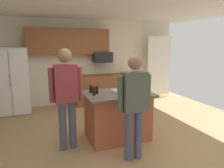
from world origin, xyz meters
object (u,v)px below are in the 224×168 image
glass_pilsner (91,89)px  mug_ceramic_white (142,89)px  tumbler_amber (94,91)px  microwave_over_range (102,57)px  glass_dark_ale (97,90)px  kitchen_island (117,115)px  glass_short_whisky (119,92)px  person_guest_left (134,101)px  person_elder_center (66,92)px  serving_tray (123,91)px  mug_blue_stoneware (135,87)px  refrigerator (12,81)px

glass_pilsner → mug_ceramic_white: (0.97, -0.28, -0.02)m
tumbler_amber → glass_pilsner: bearing=88.0°
microwave_over_range → glass_dark_ale: (-0.94, -2.49, -0.45)m
kitchen_island → glass_short_whisky: size_ratio=7.85×
kitchen_island → person_guest_left: 0.96m
glass_pilsner → tumbler_amber: 0.24m
person_elder_center → glass_pilsner: size_ratio=11.98×
glass_pilsner → glass_short_whisky: (0.42, -0.44, 0.01)m
microwave_over_range → glass_dark_ale: bearing=-110.8°
person_guest_left → serving_tray: size_ratio=3.86×
person_guest_left → serving_tray: (0.19, 0.85, -0.03)m
tumbler_amber → person_elder_center: bearing=-174.4°
mug_blue_stoneware → refrigerator: bearing=137.3°
kitchen_island → glass_dark_ale: size_ratio=9.42×
glass_pilsner → mug_ceramic_white: glass_pilsner is taller
tumbler_amber → serving_tray: tumbler_amber is taller
refrigerator → mug_ceramic_white: size_ratio=13.31×
microwave_over_range → glass_short_whisky: microwave_over_range is taller
mug_blue_stoneware → tumbler_amber: bearing=-169.1°
kitchen_island → glass_dark_ale: 0.66m
person_elder_center → mug_ceramic_white: (1.49, 0.01, -0.06)m
person_guest_left → tumbler_amber: bearing=32.9°
refrigerator → kitchen_island: size_ratio=1.37×
kitchen_island → glass_pilsner: glass_pilsner is taller
refrigerator → glass_short_whisky: refrigerator is taller
person_guest_left → glass_short_whisky: (-0.01, 0.57, 0.03)m
refrigerator → glass_pilsner: (1.58, -2.26, 0.12)m
refrigerator → microwave_over_range: size_ratio=3.16×
glass_pilsner → serving_tray: glass_pilsner is taller
mug_blue_stoneware → glass_dark_ale: (-0.85, -0.05, 0.02)m
person_guest_left → tumbler_amber: (-0.43, 0.77, 0.03)m
kitchen_island → tumbler_amber: 0.72m
microwave_over_range → glass_dark_ale: microwave_over_range is taller
glass_dark_ale → serving_tray: 0.54m
microwave_over_range → person_elder_center: (-1.54, -2.66, -0.41)m
refrigerator → person_elder_center: (1.06, -2.55, 0.16)m
person_elder_center → mug_blue_stoneware: size_ratio=14.64×
kitchen_island → mug_ceramic_white: mug_ceramic_white is taller
microwave_over_range → refrigerator: bearing=-177.4°
refrigerator → microwave_over_range: refrigerator is taller
refrigerator → person_elder_center: size_ratio=0.99×
glass_pilsner → mug_blue_stoneware: bearing=-3.5°
microwave_over_range → person_elder_center: 3.10m
serving_tray → person_guest_left: bearing=-102.5°
refrigerator → person_guest_left: 3.83m
person_elder_center → glass_short_whisky: 0.94m
mug_blue_stoneware → tumbler_amber: (-0.94, -0.18, 0.03)m
microwave_over_range → mug_blue_stoneware: (-0.09, -2.43, -0.47)m
refrigerator → person_elder_center: 2.76m
glass_dark_ale → glass_short_whisky: bearing=-44.6°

